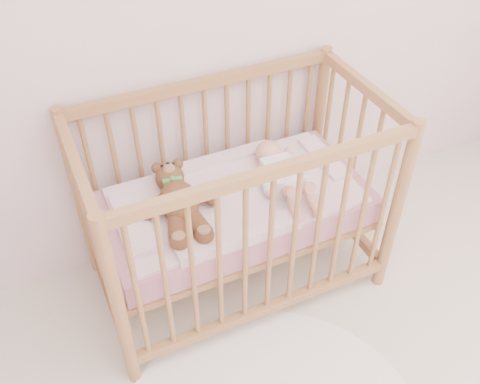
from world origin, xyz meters
TOP-DOWN VIEW (x-y plane):
  - crib at (-0.10, 1.60)m, footprint 1.36×0.76m
  - mattress at (-0.10, 1.60)m, footprint 1.22×0.62m
  - blanket at (-0.10, 1.60)m, footprint 1.10×0.58m
  - baby at (0.13, 1.58)m, footprint 0.30×0.56m
  - teddy_bear at (-0.37, 1.58)m, footprint 0.42×0.56m

SIDE VIEW (x-z plane):
  - mattress at x=-0.10m, z-range 0.42..0.55m
  - crib at x=-0.10m, z-range 0.00..1.00m
  - blanket at x=-0.10m, z-range 0.53..0.59m
  - baby at x=0.13m, z-range 0.57..0.70m
  - teddy_bear at x=-0.37m, z-range 0.57..0.72m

